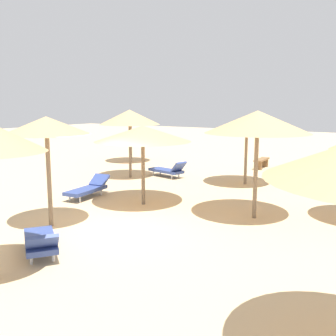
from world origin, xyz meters
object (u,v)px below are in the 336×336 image
at_px(parasol_1, 46,126).
at_px(parasol_6, 247,126).
at_px(parasol_8, 131,117).
at_px(parasol_0, 130,117).
at_px(parasol_2, 143,134).
at_px(bench_0, 262,162).
at_px(parasol_4, 258,122).
at_px(lounger_0, 168,170).
at_px(lounger_1, 41,241).
at_px(lounger_2, 88,188).

bearing_deg(parasol_1, parasol_6, 74.60).
xyz_separation_m(parasol_6, parasol_8, (-7.80, 2.25, 0.12)).
distance_m(parasol_0, parasol_2, 4.86).
height_order(parasol_6, bench_0, parasol_6).
distance_m(parasol_0, parasol_8, 4.67).
relative_size(parasol_4, lounger_0, 1.58).
distance_m(lounger_1, lounger_2, 5.34).
bearing_deg(parasol_0, bench_0, 54.54).
bearing_deg(parasol_1, bench_0, 83.68).
bearing_deg(lounger_0, parasol_1, -80.61).
bearing_deg(parasol_1, parasol_4, 40.98).
bearing_deg(lounger_0, parasol_4, -35.09).
distance_m(parasol_0, parasol_6, 5.10).
relative_size(lounger_0, lounger_2, 1.00).
bearing_deg(parasol_6, bench_0, 101.48).
distance_m(parasol_0, parasol_4, 7.58).
distance_m(parasol_6, lounger_2, 6.73).
height_order(parasol_1, parasol_4, parasol_4).
xyz_separation_m(parasol_4, parasol_6, (-2.08, 4.37, -0.36)).
xyz_separation_m(parasol_1, lounger_2, (-1.52, 2.93, -2.38)).
distance_m(parasol_8, lounger_2, 8.75).
relative_size(parasol_0, lounger_0, 1.54).
height_order(parasol_1, parasol_2, parasol_1).
distance_m(parasol_1, parasol_8, 11.77).
relative_size(parasol_8, lounger_2, 1.45).
bearing_deg(parasol_2, parasol_4, 8.32).
xyz_separation_m(lounger_1, lounger_2, (-2.98, 4.44, -0.00)).
relative_size(parasol_1, parasol_6, 1.04).
bearing_deg(parasol_2, parasol_1, -102.25).
bearing_deg(parasol_6, parasol_2, -107.42).
height_order(parasol_4, lounger_0, parasol_4).
bearing_deg(parasol_1, parasol_2, 77.75).
distance_m(parasol_2, parasol_4, 3.68).
xyz_separation_m(lounger_1, bench_0, (-0.09, 13.87, 0.03)).
xyz_separation_m(parasol_4, bench_0, (-2.95, 8.62, -2.42)).
bearing_deg(parasol_4, parasol_0, 157.04).
distance_m(parasol_4, parasol_8, 11.89).
height_order(parasol_0, parasol_1, parasol_0).
xyz_separation_m(parasol_4, lounger_0, (-5.59, 3.92, -2.44)).
height_order(parasol_4, lounger_1, parasol_4).
relative_size(parasol_6, lounger_1, 1.49).
distance_m(parasol_0, lounger_2, 4.60).
distance_m(parasol_0, parasol_1, 7.22).
height_order(lounger_2, bench_0, lounger_2).
bearing_deg(lounger_2, parasol_6, 54.07).
xyz_separation_m(parasol_8, lounger_1, (7.02, -11.87, -2.20)).
bearing_deg(lounger_2, parasol_4, 7.97).
height_order(parasol_0, lounger_1, parasol_0).
height_order(parasol_0, parasol_4, parasol_4).
height_order(parasol_1, lounger_2, parasol_1).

